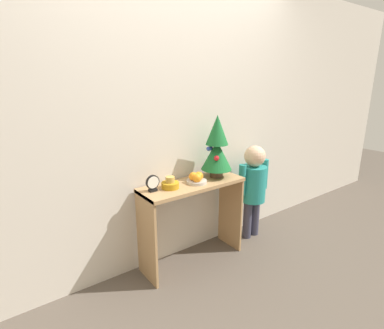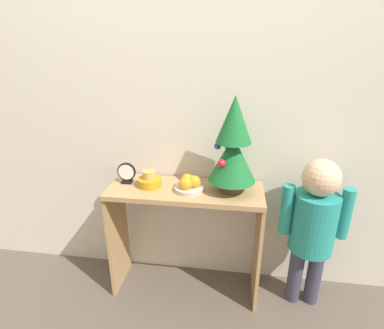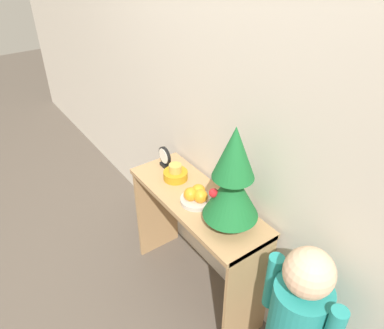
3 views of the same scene
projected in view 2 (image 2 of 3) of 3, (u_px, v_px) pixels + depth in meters
The scene contains 8 objects.
ground_plane at pixel (182, 306), 1.91m from camera, with size 12.00×12.00×0.00m, color brown.
back_wall at pixel (190, 98), 1.80m from camera, with size 7.00×0.05×2.50m, color beige.
console_table at pixel (185, 216), 1.86m from camera, with size 0.93×0.34×0.75m.
mini_tree at pixel (233, 146), 1.66m from camera, with size 0.27×0.27×0.56m.
fruit_bowl at pixel (189, 184), 1.75m from camera, with size 0.17×0.17×0.09m.
singing_bowl at pixel (150, 181), 1.81m from camera, with size 0.14×0.14×0.10m.
desk_clock at pixel (127, 173), 1.84m from camera, with size 0.11×0.04×0.13m.
child_figure at pixel (314, 221), 1.74m from camera, with size 0.40×0.25×0.97m.
Camera 2 is at (0.27, -1.42, 1.54)m, focal length 28.00 mm.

